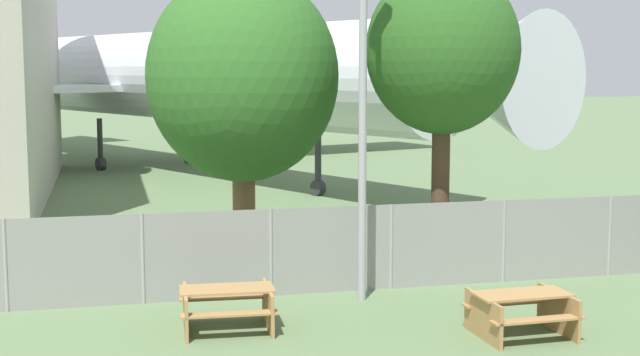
% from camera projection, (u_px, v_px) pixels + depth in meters
% --- Properties ---
extents(perimeter_fence, '(56.07, 0.07, 1.79)m').
position_uv_depth(perimeter_fence, '(391.00, 247.00, 18.57)').
color(perimeter_fence, gray).
rests_on(perimeter_fence, ground).
extents(airplane, '(32.06, 39.04, 11.99)m').
position_uv_depth(airplane, '(158.00, 76.00, 40.17)').
color(airplane, white).
rests_on(airplane, ground).
extents(picnic_bench_near_cabin, '(1.68, 1.45, 0.76)m').
position_uv_depth(picnic_bench_near_cabin, '(521.00, 309.00, 15.34)').
color(picnic_bench_near_cabin, '#A37A47').
rests_on(picnic_bench_near_cabin, ground).
extents(picnic_bench_open_grass, '(1.74, 1.50, 0.76)m').
position_uv_depth(picnic_bench_open_grass, '(227.00, 304.00, 15.69)').
color(picnic_bench_open_grass, '#A37A47').
rests_on(picnic_bench_open_grass, ground).
extents(tree_near_hangar, '(4.48, 4.48, 6.87)m').
position_uv_depth(tree_near_hangar, '(243.00, 77.00, 20.72)').
color(tree_near_hangar, brown).
rests_on(tree_near_hangar, ground).
extents(tree_left_of_cabin, '(3.33, 3.33, 6.82)m').
position_uv_depth(tree_left_of_cabin, '(443.00, 52.00, 19.22)').
color(tree_left_of_cabin, '#4C3823').
rests_on(tree_left_of_cabin, ground).
extents(light_mast, '(0.44, 0.44, 8.10)m').
position_uv_depth(light_mast, '(363.00, 51.00, 17.18)').
color(light_mast, '#99999E').
rests_on(light_mast, ground).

